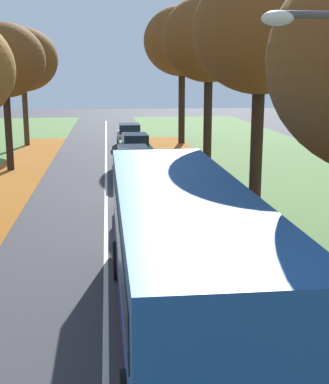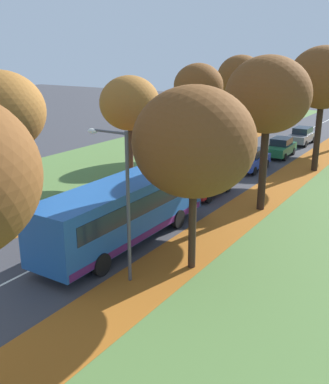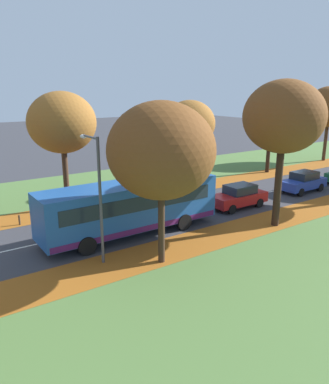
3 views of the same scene
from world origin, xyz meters
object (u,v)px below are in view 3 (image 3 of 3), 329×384
at_px(bollard_fourth, 71,210).
at_px(car_red_lead, 238,196).
at_px(tree_left_mid, 190,124).
at_px(tree_left_far, 271,113).
at_px(tree_left_distant, 329,107).
at_px(bus, 131,205).
at_px(streetlamp_right, 97,185).
at_px(tree_right_near, 161,151).
at_px(tree_left_near, 62,123).
at_px(tree_right_mid, 284,117).
at_px(bollard_third, 19,220).
at_px(car_blue_following, 303,182).

bearing_deg(bollard_fourth, car_red_lead, 64.20).
height_order(tree_left_mid, tree_left_far, tree_left_far).
distance_m(tree_left_distant, bus, 30.71).
height_order(bollard_fourth, streetlamp_right, streetlamp_right).
relative_size(tree_right_near, bollard_fourth, 10.85).
height_order(tree_left_near, tree_right_mid, tree_right_mid).
bearing_deg(bollard_fourth, bus, 18.48).
distance_m(tree_left_mid, bollard_fourth, 12.12).
relative_size(tree_right_mid, streetlamp_right, 1.43).
xyz_separation_m(tree_left_distant, streetlamp_right, (9.40, -32.43, -2.32)).
bearing_deg(tree_right_near, bus, 171.90).
relative_size(tree_left_far, tree_right_mid, 0.90).
relative_size(tree_left_mid, tree_right_near, 0.95).
distance_m(bollard_third, bollard_fourth, 3.22).
distance_m(tree_left_far, bollard_third, 24.77).
relative_size(tree_left_distant, car_red_lead, 1.97).
height_order(streetlamp_right, car_blue_following, streetlamp_right).
height_order(tree_left_mid, tree_right_mid, tree_right_mid).
relative_size(tree_left_near, tree_right_near, 1.04).
distance_m(tree_left_far, tree_left_distant, 10.33).
bearing_deg(bus, car_blue_following, 90.72).
bearing_deg(tree_right_near, tree_left_mid, 137.00).
relative_size(tree_right_near, streetlamp_right, 1.26).
bearing_deg(tree_left_mid, car_blue_following, 45.89).
bearing_deg(car_red_lead, tree_right_mid, -10.31).
distance_m(tree_left_near, tree_left_mid, 10.60).
relative_size(tree_left_far, tree_left_distant, 0.93).
distance_m(tree_left_mid, bollard_third, 15.10).
xyz_separation_m(tree_right_mid, streetlamp_right, (-1.59, -10.80, -2.72)).
distance_m(tree_right_near, bollard_fourth, 10.35).
distance_m(tree_left_far, car_red_lead, 13.46).
bearing_deg(bollard_third, tree_left_mid, 96.13).
height_order(car_red_lead, car_blue_following, same).
xyz_separation_m(tree_left_near, bus, (6.61, 1.30, -4.15)).
height_order(bollard_fourth, bus, bus).
height_order(tree_left_near, streetlamp_right, tree_left_near).
height_order(tree_right_near, bollard_fourth, tree_right_near).
relative_size(tree_left_mid, tree_left_far, 0.93).
relative_size(tree_left_mid, bus, 0.69).
bearing_deg(bus, car_red_lead, 90.58).
bearing_deg(bollard_third, bus, 43.91).
relative_size(bollard_fourth, streetlamp_right, 0.12).
height_order(tree_left_far, streetlamp_right, tree_left_far).
distance_m(tree_left_mid, bus, 11.94).
distance_m(tree_left_near, tree_right_near, 10.59).
height_order(tree_left_distant, tree_right_near, tree_left_distant).
height_order(tree_left_near, bollard_third, tree_left_near).
height_order(tree_left_near, bus, tree_left_near).
height_order(tree_left_near, tree_left_far, tree_left_near).
distance_m(streetlamp_right, bus, 4.14).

